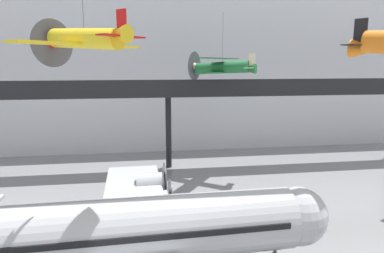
# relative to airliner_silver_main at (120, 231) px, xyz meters

# --- Properties ---
(hangar_back_wall) EXTENTS (140.00, 3.00, 23.67)m
(hangar_back_wall) POSITION_rel_airliner_silver_main_xyz_m (4.52, 32.44, 8.21)
(hangar_back_wall) COLOR silver
(hangar_back_wall) RESTS_ON ground
(mezzanine_walkway) EXTENTS (110.00, 3.20, 10.91)m
(mezzanine_walkway) POSITION_rel_airliner_silver_main_xyz_m (4.52, 22.15, 5.59)
(mezzanine_walkway) COLOR black
(mezzanine_walkway) RESTS_ON ground
(airliner_silver_main) EXTENTS (25.01, 28.46, 10.51)m
(airliner_silver_main) POSITION_rel_airliner_silver_main_xyz_m (0.00, 0.00, 0.00)
(airliner_silver_main) COLOR #B7BABF
(airliner_silver_main) RESTS_ON ground
(suspended_plane_yellow_lowwing) EXTENTS (5.37, 5.43, 5.54)m
(suspended_plane_yellow_lowwing) POSITION_rel_airliner_silver_main_xyz_m (-1.07, -1.84, 10.13)
(suspended_plane_yellow_lowwing) COLOR yellow
(suspended_plane_green_biplane) EXTENTS (7.64, 8.31, 7.29)m
(suspended_plane_green_biplane) POSITION_rel_airliner_silver_main_xyz_m (10.13, 19.04, 8.67)
(suspended_plane_green_biplane) COLOR #1E6B33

